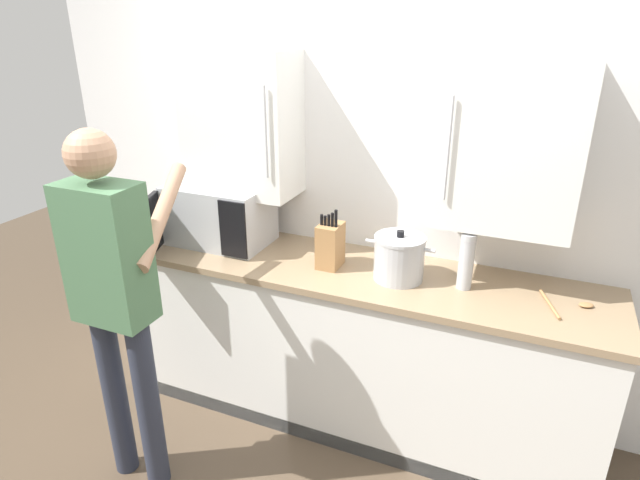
# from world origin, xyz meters

# --- Properties ---
(back_wall_tiled) EXTENTS (3.93, 0.44, 2.53)m
(back_wall_tiled) POSITION_xyz_m (-0.00, 1.01, 1.34)
(back_wall_tiled) COLOR white
(back_wall_tiled) RESTS_ON ground_plane
(counter_unit) EXTENTS (2.61, 0.62, 0.94)m
(counter_unit) POSITION_xyz_m (0.00, 0.71, 0.47)
(counter_unit) COLOR white
(counter_unit) RESTS_ON ground_plane
(microwave_oven) EXTENTS (0.57, 0.74, 0.34)m
(microwave_oven) POSITION_xyz_m (-0.84, 0.74, 1.11)
(microwave_oven) COLOR #B7BABF
(microwave_oven) RESTS_ON counter_unit
(stock_pot) EXTENTS (0.34, 0.25, 0.25)m
(stock_pot) POSITION_xyz_m (0.26, 0.69, 1.05)
(stock_pot) COLOR #B7BABF
(stock_pot) RESTS_ON counter_unit
(knife_block) EXTENTS (0.11, 0.15, 0.32)m
(knife_block) POSITION_xyz_m (-0.11, 0.69, 1.06)
(knife_block) COLOR #A37547
(knife_block) RESTS_ON counter_unit
(thermos_flask) EXTENTS (0.07, 0.07, 0.28)m
(thermos_flask) POSITION_xyz_m (0.57, 0.72, 1.08)
(thermos_flask) COLOR #B7BABF
(thermos_flask) RESTS_ON counter_unit
(wooden_spoon) EXTENTS (0.24, 0.25, 0.02)m
(wooden_spoon) POSITION_xyz_m (1.03, 0.72, 0.95)
(wooden_spoon) COLOR #A37547
(wooden_spoon) RESTS_ON counter_unit
(person_figure) EXTENTS (0.44, 0.63, 1.74)m
(person_figure) POSITION_xyz_m (-0.80, -0.10, 1.04)
(person_figure) COLOR #282D3D
(person_figure) RESTS_ON ground_plane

